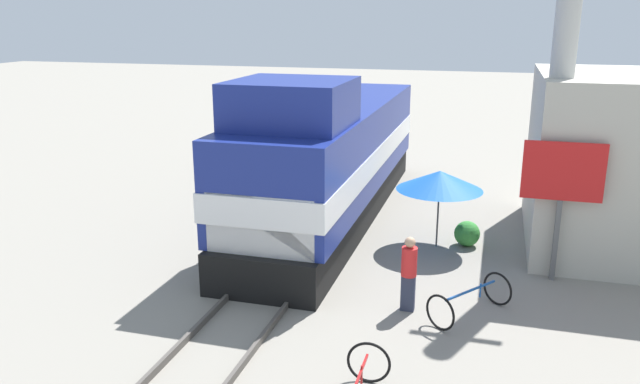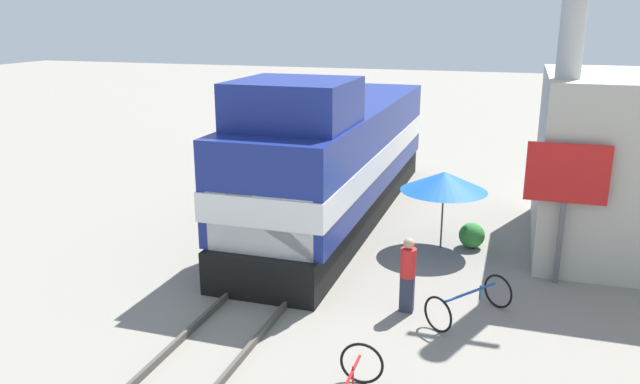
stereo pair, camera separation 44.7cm
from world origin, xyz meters
name	(u,v)px [view 1 (the left image)]	position (x,y,z in m)	size (l,w,h in m)	color
ground_plane	(294,261)	(0.00, 0.00, 0.00)	(120.00, 120.00, 0.00)	gray
rail_near	(268,255)	(-0.72, 0.00, 0.07)	(0.08, 29.00, 0.15)	#4C4742
rail_far	(320,261)	(0.72, 0.00, 0.07)	(0.08, 29.00, 0.15)	#4C4742
locomotive	(329,159)	(0.00, 3.58, 1.97)	(3.06, 13.31, 4.74)	black
utility_pole	(561,85)	(6.33, 1.93, 4.60)	(1.80, 0.59, 9.15)	#B2B2AD
vendor_umbrella	(440,180)	(3.51, 2.13, 1.92)	(2.36, 2.36, 2.18)	#4C4C4C
billboard_sign	(562,180)	(6.47, 0.61, 2.52)	(1.85, 0.12, 3.43)	#595959
shrub_cluster	(467,234)	(4.32, 2.41, 0.36)	(0.71, 0.71, 0.71)	#388C38
person_bystander	(409,271)	(3.30, -2.01, 0.92)	(0.34, 0.34, 1.70)	#2D3347
bicycle	(470,300)	(4.63, -1.95, 0.39)	(1.76, 2.01, 0.76)	black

